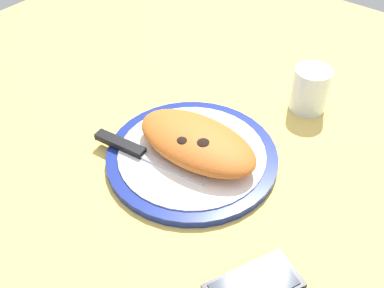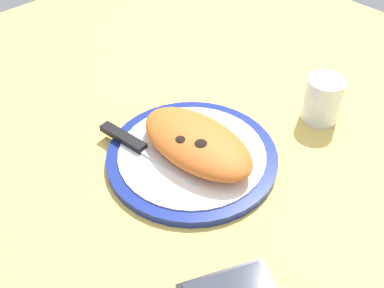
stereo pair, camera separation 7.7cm
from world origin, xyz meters
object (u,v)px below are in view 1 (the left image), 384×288
(plate, at_px, (192,156))
(fork, at_px, (195,127))
(smartphone, at_px, (254,286))
(knife, at_px, (133,150))
(water_glass, at_px, (309,91))
(calzone, at_px, (197,142))

(plate, distance_m, fork, 0.07)
(smartphone, bearing_deg, fork, -37.86)
(plate, xyz_separation_m, fork, (0.04, -0.06, 0.01))
(knife, xyz_separation_m, water_glass, (-0.17, -0.32, 0.02))
(smartphone, bearing_deg, knife, -15.15)
(plate, distance_m, water_glass, 0.27)
(calzone, height_order, smartphone, calzone)
(knife, bearing_deg, smartphone, 164.85)
(fork, relative_size, knife, 0.72)
(plate, height_order, water_glass, water_glass)
(knife, xyz_separation_m, smartphone, (-0.30, 0.08, -0.02))
(fork, bearing_deg, knife, 69.03)
(water_glass, bearing_deg, calzone, 72.52)
(knife, relative_size, water_glass, 2.54)
(fork, bearing_deg, water_glass, -121.12)
(calzone, xyz_separation_m, smartphone, (-0.21, 0.15, -0.04))
(water_glass, bearing_deg, smartphone, 108.44)
(plate, bearing_deg, fork, -57.04)
(knife, bearing_deg, calzone, -142.71)
(fork, height_order, smartphone, fork)
(plate, bearing_deg, calzone, -140.84)
(calzone, xyz_separation_m, knife, (0.09, 0.07, -0.02))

